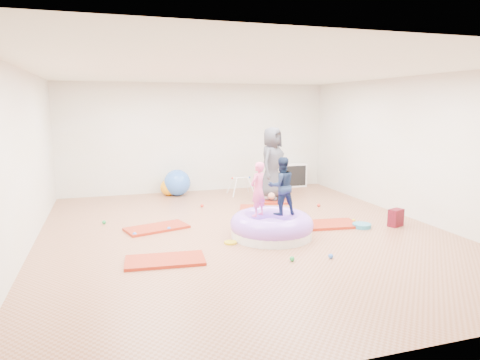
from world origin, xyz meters
name	(u,v)px	position (x,y,z in m)	size (l,w,h in m)	color
room	(245,154)	(0.00, 0.00, 1.40)	(7.01, 8.01, 2.81)	#A06F55
gym_mat_front_left	(165,260)	(-1.55, -1.04, 0.02)	(1.13, 0.57, 0.05)	#A3240D
gym_mat_mid_left	(157,228)	(-1.48, 0.68, 0.02)	(1.11, 0.55, 0.05)	#A3240D
gym_mat_center_back	(252,211)	(0.61, 1.36, 0.02)	(1.08, 0.54, 0.04)	#A3240D
gym_mat_right	(325,225)	(1.56, -0.04, 0.03)	(1.23, 0.61, 0.05)	#A3240D
gym_mat_rear_right	(274,199)	(1.50, 2.38, 0.02)	(1.11, 0.56, 0.05)	#A3240D
inflatable_cushion	(272,227)	(0.36, -0.36, 0.18)	(1.43, 1.43, 0.45)	white
child_pink	(258,186)	(0.14, -0.28, 0.88)	(0.34, 0.22, 0.93)	#EC5A92
child_navy	(281,183)	(0.56, -0.30, 0.91)	(0.49, 0.38, 1.00)	#142241
adult_caregiver	(272,163)	(1.41, 2.30, 0.89)	(0.83, 0.54, 1.70)	#3A3C43
infant	(269,196)	(1.31, 2.17, 0.15)	(0.34, 0.35, 0.20)	#AABAD8
ball_pit_balls	(243,222)	(0.14, 0.55, 0.04)	(4.68, 3.82, 0.07)	red
exercise_ball_blue	(177,183)	(-0.64, 3.54, 0.33)	(0.66, 0.66, 0.66)	blue
exercise_ball_orange	(168,187)	(-0.85, 3.60, 0.21)	(0.41, 0.41, 0.41)	orange
infant_play_gym	(241,183)	(0.89, 3.08, 0.31)	(0.60, 0.57, 0.46)	white
cube_shelf	(294,175)	(2.67, 3.79, 0.32)	(0.65, 0.32, 0.65)	white
balance_disc	(362,226)	(2.16, -0.35, 0.04)	(0.34, 0.34, 0.08)	teal
backpack	(396,218)	(2.82, -0.46, 0.16)	(0.28, 0.17, 0.33)	maroon
yellow_toy	(230,243)	(-0.42, -0.52, 0.02)	(0.21, 0.21, 0.03)	gold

